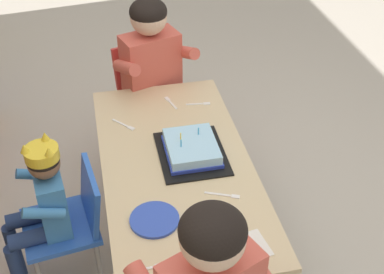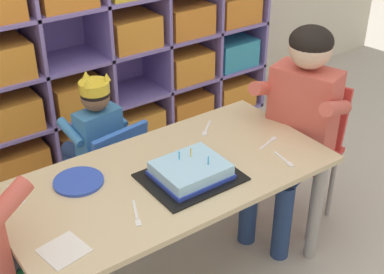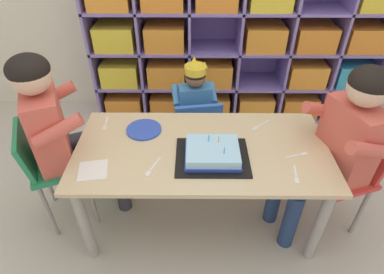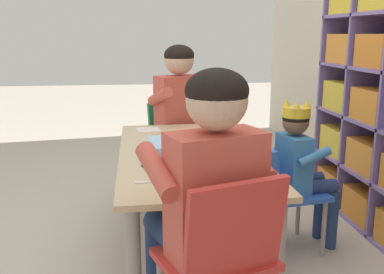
{
  "view_description": "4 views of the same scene",
  "coord_description": "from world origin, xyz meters",
  "px_view_note": "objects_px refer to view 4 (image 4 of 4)",
  "views": [
    {
      "loc": [
        -1.75,
        0.3,
        2.05
      ],
      "look_at": [
        -0.03,
        -0.06,
        0.71
      ],
      "focal_mm": 49.48,
      "sensor_mm": 36.0,
      "label": 1
    },
    {
      "loc": [
        -0.94,
        -1.47,
        1.75
      ],
      "look_at": [
        0.08,
        -0.05,
        0.72
      ],
      "focal_mm": 49.8,
      "sensor_mm": 36.0,
      "label": 2
    },
    {
      "loc": [
        -0.04,
        -1.27,
        1.62
      ],
      "look_at": [
        -0.05,
        0.02,
        0.62
      ],
      "focal_mm": 29.81,
      "sensor_mm": 36.0,
      "label": 3
    },
    {
      "loc": [
        2.03,
        -0.24,
        1.11
      ],
      "look_at": [
        -0.01,
        0.02,
        0.63
      ],
      "focal_mm": 40.98,
      "sensor_mm": 36.0,
      "label": 4
    }
  ],
  "objects_px": {
    "child_with_crown": "(301,159)",
    "fork_at_table_front_edge": "(154,140)",
    "fork_near_child_seat": "(243,170)",
    "adult_helper_seated": "(184,108)",
    "classroom_chair_guest_side": "(222,257)",
    "fork_by_napkin": "(149,182)",
    "classroom_chair_adult_side": "(176,138)",
    "activity_table": "(188,167)",
    "classroom_chair_blue": "(281,188)",
    "paper_plate_stack": "(207,135)",
    "fork_beside_plate_stack": "(210,127)",
    "guest_at_table_side": "(206,187)",
    "birthday_cake_on_tray": "(172,149)",
    "fork_near_cake_tray": "(188,185)"
  },
  "relations": [
    {
      "from": "child_with_crown",
      "to": "fork_at_table_front_edge",
      "type": "distance_m",
      "value": 0.77
    },
    {
      "from": "fork_near_child_seat",
      "to": "fork_at_table_front_edge",
      "type": "xyz_separation_m",
      "value": [
        -0.57,
        -0.35,
        0.0
      ]
    },
    {
      "from": "adult_helper_seated",
      "to": "classroom_chair_guest_side",
      "type": "relative_size",
      "value": 1.48
    },
    {
      "from": "fork_by_napkin",
      "to": "child_with_crown",
      "type": "bearing_deg",
      "value": 38.39
    },
    {
      "from": "classroom_chair_adult_side",
      "to": "fork_near_child_seat",
      "type": "height_order",
      "value": "classroom_chair_adult_side"
    },
    {
      "from": "activity_table",
      "to": "classroom_chair_blue",
      "type": "bearing_deg",
      "value": 93.11
    },
    {
      "from": "classroom_chair_guest_side",
      "to": "paper_plate_stack",
      "type": "xyz_separation_m",
      "value": [
        -1.12,
        0.13,
        0.14
      ]
    },
    {
      "from": "adult_helper_seated",
      "to": "classroom_chair_adult_side",
      "type": "bearing_deg",
      "value": 90.0
    },
    {
      "from": "activity_table",
      "to": "fork_beside_plate_stack",
      "type": "distance_m",
      "value": 0.59
    },
    {
      "from": "classroom_chair_adult_side",
      "to": "guest_at_table_side",
      "type": "relative_size",
      "value": 0.65
    },
    {
      "from": "guest_at_table_side",
      "to": "fork_at_table_front_edge",
      "type": "bearing_deg",
      "value": -99.76
    },
    {
      "from": "birthday_cake_on_tray",
      "to": "fork_at_table_front_edge",
      "type": "xyz_separation_m",
      "value": [
        -0.29,
        -0.08,
        -0.03
      ]
    },
    {
      "from": "fork_near_cake_tray",
      "to": "fork_beside_plate_stack",
      "type": "relative_size",
      "value": 0.91
    },
    {
      "from": "birthday_cake_on_tray",
      "to": "paper_plate_stack",
      "type": "distance_m",
      "value": 0.43
    },
    {
      "from": "adult_helper_seated",
      "to": "fork_near_child_seat",
      "type": "height_order",
      "value": "adult_helper_seated"
    },
    {
      "from": "guest_at_table_side",
      "to": "paper_plate_stack",
      "type": "height_order",
      "value": "guest_at_table_side"
    },
    {
      "from": "fork_at_table_front_edge",
      "to": "fork_beside_plate_stack",
      "type": "height_order",
      "value": "same"
    },
    {
      "from": "fork_near_child_seat",
      "to": "fork_at_table_front_edge",
      "type": "distance_m",
      "value": 0.67
    },
    {
      "from": "activity_table",
      "to": "birthday_cake_on_tray",
      "type": "distance_m",
      "value": 0.14
    },
    {
      "from": "activity_table",
      "to": "fork_near_cake_tray",
      "type": "distance_m",
      "value": 0.49
    },
    {
      "from": "activity_table",
      "to": "classroom_chair_adult_side",
      "type": "xyz_separation_m",
      "value": [
        -0.83,
        0.02,
        -0.05
      ]
    },
    {
      "from": "fork_by_napkin",
      "to": "paper_plate_stack",
      "type": "bearing_deg",
      "value": 72.56
    },
    {
      "from": "birthday_cake_on_tray",
      "to": "fork_near_cake_tray",
      "type": "distance_m",
      "value": 0.44
    },
    {
      "from": "activity_table",
      "to": "fork_near_child_seat",
      "type": "bearing_deg",
      "value": 30.2
    },
    {
      "from": "birthday_cake_on_tray",
      "to": "classroom_chair_guest_side",
      "type": "bearing_deg",
      "value": 7.01
    },
    {
      "from": "child_with_crown",
      "to": "fork_at_table_front_edge",
      "type": "relative_size",
      "value": 5.67
    },
    {
      "from": "guest_at_table_side",
      "to": "adult_helper_seated",
      "type": "bearing_deg",
      "value": -111.36
    },
    {
      "from": "classroom_chair_blue",
      "to": "guest_at_table_side",
      "type": "height_order",
      "value": "guest_at_table_side"
    },
    {
      "from": "guest_at_table_side",
      "to": "classroom_chair_blue",
      "type": "bearing_deg",
      "value": -143.31
    },
    {
      "from": "classroom_chair_guest_side",
      "to": "fork_by_napkin",
      "type": "bearing_deg",
      "value": -76.86
    },
    {
      "from": "activity_table",
      "to": "fork_by_napkin",
      "type": "xyz_separation_m",
      "value": [
        0.44,
        -0.2,
        0.08
      ]
    },
    {
      "from": "activity_table",
      "to": "guest_at_table_side",
      "type": "relative_size",
      "value": 1.3
    },
    {
      "from": "classroom_chair_adult_side",
      "to": "birthday_cake_on_tray",
      "type": "bearing_deg",
      "value": -119.24
    },
    {
      "from": "classroom_chair_guest_side",
      "to": "fork_near_child_seat",
      "type": "relative_size",
      "value": 6.17
    },
    {
      "from": "adult_helper_seated",
      "to": "birthday_cake_on_tray",
      "type": "relative_size",
      "value": 2.88
    },
    {
      "from": "classroom_chair_guest_side",
      "to": "fork_beside_plate_stack",
      "type": "xyz_separation_m",
      "value": [
        -1.34,
        0.19,
        0.13
      ]
    },
    {
      "from": "paper_plate_stack",
      "to": "adult_helper_seated",
      "type": "bearing_deg",
      "value": -168.77
    },
    {
      "from": "classroom_chair_blue",
      "to": "guest_at_table_side",
      "type": "distance_m",
      "value": 0.92
    },
    {
      "from": "classroom_chair_blue",
      "to": "fork_by_napkin",
      "type": "height_order",
      "value": "classroom_chair_blue"
    },
    {
      "from": "classroom_chair_guest_side",
      "to": "guest_at_table_side",
      "type": "distance_m",
      "value": 0.23
    },
    {
      "from": "fork_beside_plate_stack",
      "to": "classroom_chair_blue",
      "type": "bearing_deg",
      "value": -65.66
    },
    {
      "from": "adult_helper_seated",
      "to": "fork_beside_plate_stack",
      "type": "xyz_separation_m",
      "value": [
        0.19,
        0.14,
        -0.09
      ]
    },
    {
      "from": "fork_by_napkin",
      "to": "fork_beside_plate_stack",
      "type": "distance_m",
      "value": 1.06
    },
    {
      "from": "classroom_chair_adult_side",
      "to": "fork_near_cake_tray",
      "type": "relative_size",
      "value": 5.38
    },
    {
      "from": "birthday_cake_on_tray",
      "to": "fork_at_table_front_edge",
      "type": "distance_m",
      "value": 0.3
    },
    {
      "from": "activity_table",
      "to": "classroom_chair_blue",
      "type": "xyz_separation_m",
      "value": [
        -0.03,
        0.49,
        -0.14
      ]
    },
    {
      "from": "classroom_chair_adult_side",
      "to": "fork_by_napkin",
      "type": "distance_m",
      "value": 1.3
    },
    {
      "from": "fork_near_child_seat",
      "to": "fork_near_cake_tray",
      "type": "bearing_deg",
      "value": -99.83
    },
    {
      "from": "classroom_chair_adult_side",
      "to": "fork_at_table_front_edge",
      "type": "xyz_separation_m",
      "value": [
        0.59,
        -0.18,
        0.13
      ]
    },
    {
      "from": "paper_plate_stack",
      "to": "fork_beside_plate_stack",
      "type": "bearing_deg",
      "value": 166.07
    }
  ]
}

